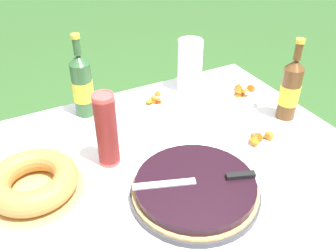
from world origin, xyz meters
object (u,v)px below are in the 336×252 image
object	(u,v)px
paper_towel_roll	(190,65)
cider_bottle_amber	(290,89)
serving_knife	(205,179)
bundt_cake	(33,181)
cider_bottle_green	(82,85)
snack_plate_right	(241,93)
snack_plate_left	(156,102)
berry_tart	(195,189)
cup_stack	(107,130)
snack_plate_far	(261,140)

from	to	relation	value
paper_towel_roll	cider_bottle_amber	bearing A→B (deg)	-59.65
serving_knife	bundt_cake	bearing A→B (deg)	-9.84
serving_knife	cider_bottle_green	size ratio (longest dim) A/B	1.06
cider_bottle_green	paper_towel_roll	distance (m)	0.49
bundt_cake	snack_plate_right	bearing A→B (deg)	11.04
serving_knife	snack_plate_left	distance (m)	0.57
bundt_cake	cider_bottle_green	bearing A→B (deg)	52.37
serving_knife	paper_towel_roll	bearing A→B (deg)	-96.96
berry_tart	snack_plate_left	world-z (taller)	berry_tart
cup_stack	snack_plate_far	bearing A→B (deg)	-16.78
snack_plate_far	snack_plate_right	bearing A→B (deg)	64.77
cider_bottle_amber	paper_towel_roll	size ratio (longest dim) A/B	1.41
paper_towel_roll	snack_plate_far	bearing A→B (deg)	-87.47
snack_plate_left	snack_plate_right	distance (m)	0.39
snack_plate_far	paper_towel_roll	bearing A→B (deg)	92.53
berry_tart	serving_knife	bearing A→B (deg)	-19.70
serving_knife	snack_plate_right	distance (m)	0.65
bundt_cake	snack_plate_right	world-z (taller)	bundt_cake
cider_bottle_amber	snack_plate_right	xyz separation A→B (m)	(-0.06, 0.22, -0.11)
snack_plate_left	cider_bottle_green	bearing A→B (deg)	166.08
snack_plate_right	paper_towel_roll	xyz separation A→B (m)	(-0.17, 0.17, 0.10)
cider_bottle_green	snack_plate_right	world-z (taller)	cider_bottle_green
cup_stack	snack_plate_left	size ratio (longest dim) A/B	1.19
bundt_cake	berry_tart	bearing A→B (deg)	-30.11
serving_knife	paper_towel_roll	xyz separation A→B (m)	(0.31, 0.61, 0.05)
cider_bottle_green	berry_tart	bearing A→B (deg)	-76.30
cup_stack	snack_plate_far	world-z (taller)	cup_stack
berry_tart	paper_towel_roll	xyz separation A→B (m)	(0.33, 0.60, 0.09)
berry_tart	snack_plate_right	world-z (taller)	snack_plate_right
berry_tart	serving_knife	world-z (taller)	serving_knife
bundt_cake	snack_plate_far	xyz separation A→B (m)	(0.79, -0.13, -0.03)
serving_knife	snack_plate_left	world-z (taller)	serving_knife
cup_stack	paper_towel_roll	size ratio (longest dim) A/B	1.13
cider_bottle_green	snack_plate_far	size ratio (longest dim) A/B	1.70
cider_bottle_green	snack_plate_left	bearing A→B (deg)	-13.92
snack_plate_left	serving_knife	bearing A→B (deg)	-101.03
berry_tart	snack_plate_left	bearing A→B (deg)	76.03
serving_knife	cup_stack	bearing A→B (deg)	-35.10
bundt_cake	paper_towel_roll	distance (m)	0.85
paper_towel_roll	serving_knife	bearing A→B (deg)	-116.67
berry_tart	snack_plate_far	distance (m)	0.37
cider_bottle_green	snack_plate_right	bearing A→B (deg)	-15.65
snack_plate_far	snack_plate_left	bearing A→B (deg)	117.03
berry_tart	snack_plate_left	size ratio (longest dim) A/B	1.78
berry_tart	cup_stack	size ratio (longest dim) A/B	1.50
cup_stack	paper_towel_roll	distance (m)	0.60
cup_stack	cider_bottle_green	xyz separation A→B (m)	(0.02, 0.34, -0.00)
bundt_cake	paper_towel_roll	world-z (taller)	paper_towel_roll
berry_tart	snack_plate_right	bearing A→B (deg)	40.70
snack_plate_right	snack_plate_far	xyz separation A→B (m)	(-0.15, -0.32, -0.00)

